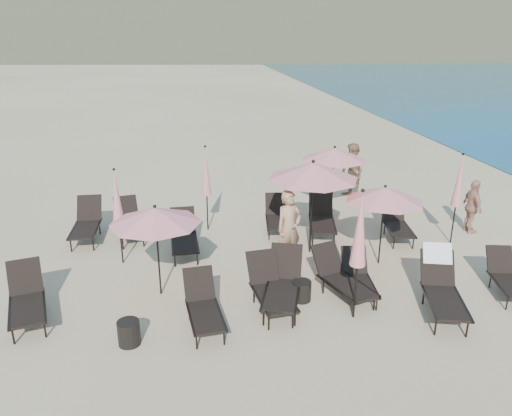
{
  "coord_description": "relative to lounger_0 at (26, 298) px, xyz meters",
  "views": [
    {
      "loc": [
        -2.84,
        -8.65,
        5.55
      ],
      "look_at": [
        -1.08,
        3.5,
        1.1
      ],
      "focal_mm": 35.0,
      "sensor_mm": 36.0,
      "label": 1
    }
  ],
  "objects": [
    {
      "name": "ground",
      "position": [
        6.12,
        -0.64,
        -0.47
      ],
      "size": [
        800.0,
        800.0,
        0.0
      ],
      "primitive_type": "plane",
      "color": "#D6BA8C",
      "rests_on": "ground"
    },
    {
      "name": "lounger_0",
      "position": [
        0.0,
        0.0,
        0.0
      ],
      "size": [
        1.11,
        1.87,
        1.01
      ],
      "rotation": [
        0.0,
        0.0,
        0.27
      ],
      "color": "black",
      "rests_on": "ground"
    },
    {
      "name": "lounger_1",
      "position": [
        3.48,
        -0.72,
        -0.03
      ],
      "size": [
        0.8,
        1.69,
        0.94
      ],
      "rotation": [
        0.0,
        0.0,
        0.11
      ],
      "color": "black",
      "rests_on": "ground"
    },
    {
      "name": "lounger_2",
      "position": [
        5.18,
        -0.17,
        0.03
      ],
      "size": [
        1.22,
        1.98,
        1.07
      ],
      "rotation": [
        0.0,
        0.0,
        -0.3
      ],
      "color": "black",
      "rests_on": "ground"
    },
    {
      "name": "lounger_3",
      "position": [
        4.88,
        -0.25,
        -0.01
      ],
      "size": [
        0.88,
        1.8,
        0.99
      ],
      "rotation": [
        0.0,
        0.0,
        0.13
      ],
      "color": "black",
      "rests_on": "ground"
    },
    {
      "name": "lounger_4",
      "position": [
        6.49,
        -0.02,
        -0.01
      ],
      "size": [
        1.17,
        1.83,
        0.99
      ],
      "rotation": [
        0.0,
        0.0,
        0.33
      ],
      "color": "black",
      "rests_on": "ground"
    },
    {
      "name": "lounger_5",
      "position": [
        8.37,
        -0.84,
        0.1
      ],
      "size": [
        1.15,
        2.02,
        1.19
      ],
      "rotation": [
        0.0,
        0.0,
        -0.26
      ],
      "color": "black",
      "rests_on": "ground"
    },
    {
      "name": "lounger_6",
      "position": [
        0.48,
        4.06,
        0.01
      ],
      "size": [
        0.71,
        1.81,
        1.04
      ],
      "rotation": [
        0.0,
        0.0,
        -0.01
      ],
      "color": "black",
      "rests_on": "ground"
    },
    {
      "name": "lounger_7",
      "position": [
        1.62,
        4.02,
        -0.01
      ],
      "size": [
        0.99,
        1.82,
        0.99
      ],
      "rotation": [
        0.0,
        0.0,
        0.2
      ],
      "color": "black",
      "rests_on": "ground"
    },
    {
      "name": "lounger_8",
      "position": [
        3.14,
        2.77,
        -0.0
      ],
      "size": [
        0.73,
        1.77,
        1.0
      ],
      "rotation": [
        0.0,
        0.0,
        0.04
      ],
      "color": "black",
      "rests_on": "ground"
    },
    {
      "name": "lounger_9",
      "position": [
        5.8,
        3.93,
        -0.04
      ],
      "size": [
        0.79,
        1.66,
        0.92
      ],
      "rotation": [
        0.0,
        0.0,
        -0.12
      ],
      "color": "black",
      "rests_on": "ground"
    },
    {
      "name": "lounger_10",
      "position": [
        7.02,
        3.49,
        0.02
      ],
      "size": [
        1.04,
        1.92,
        1.05
      ],
      "rotation": [
        0.0,
        0.0,
        -0.2
      ],
      "color": "black",
      "rests_on": "ground"
    },
    {
      "name": "lounger_11",
      "position": [
        9.02,
        2.99,
        0.04
      ],
      "size": [
        0.86,
        1.77,
        1.06
      ],
      "rotation": [
        0.0,
        0.0,
        -0.15
      ],
      "color": "black",
      "rests_on": "ground"
    },
    {
      "name": "lounger_12",
      "position": [
        10.14,
        -0.42,
        -0.06
      ],
      "size": [
        0.88,
        1.61,
        0.88
      ],
      "rotation": [
        0.0,
        0.0,
        -0.21
      ],
      "color": "black",
      "rests_on": "ground"
    },
    {
      "name": "lounger_13",
      "position": [
        6.9,
        0.02,
        -0.06
      ],
      "size": [
        0.74,
        1.57,
        0.87
      ],
      "rotation": [
        0.0,
        0.0,
        -0.11
      ],
      "color": "black",
      "rests_on": "ground"
    },
    {
      "name": "umbrella_open_0",
      "position": [
        2.6,
        0.64,
        1.38
      ],
      "size": [
        1.95,
        1.95,
        2.09
      ],
      "color": "black",
      "rests_on": "ground"
    },
    {
      "name": "umbrella_open_1",
      "position": [
        6.39,
        2.3,
        1.73
      ],
      "size": [
        2.32,
        2.32,
        2.5
      ],
      "color": "black",
      "rests_on": "ground"
    },
    {
      "name": "umbrella_open_2",
      "position": [
        7.94,
        1.42,
        1.34
      ],
      "size": [
        1.9,
        1.9,
        2.05
      ],
      "color": "black",
      "rests_on": "ground"
    },
    {
      "name": "umbrella_open_3",
      "position": [
        7.77,
        5.01,
        1.46
      ],
      "size": [
        2.04,
        2.04,
        2.19
      ],
      "color": "black",
      "rests_on": "ground"
    },
    {
      "name": "umbrella_closed_0",
      "position": [
        6.51,
        -0.88,
        1.44
      ],
      "size": [
        0.32,
        0.32,
        2.75
      ],
      "color": "black",
      "rests_on": "ground"
    },
    {
      "name": "umbrella_closed_1",
      "position": [
        10.35,
        2.33,
        1.29
      ],
      "size": [
        0.3,
        0.3,
        2.53
      ],
      "color": "black",
      "rests_on": "ground"
    },
    {
      "name": "umbrella_closed_2",
      "position": [
        1.6,
        2.36,
        1.24
      ],
      "size": [
        0.29,
        0.29,
        2.46
      ],
      "color": "black",
      "rests_on": "ground"
    },
    {
      "name": "umbrella_closed_3",
      "position": [
        3.83,
        4.24,
        1.27
      ],
      "size": [
        0.29,
        0.29,
        2.51
      ],
      "color": "black",
      "rests_on": "ground"
    },
    {
      "name": "side_table_0",
      "position": [
        2.08,
        -1.16,
        -0.23
      ],
      "size": [
        0.42,
        0.42,
        0.48
      ],
      "primitive_type": "cylinder",
      "color": "black",
      "rests_on": "ground"
    },
    {
      "name": "side_table_1",
      "position": [
        5.61,
        -0.07,
        -0.25
      ],
      "size": [
        0.42,
        0.42,
        0.45
      ],
      "primitive_type": "cylinder",
      "color": "black",
      "rests_on": "ground"
    },
    {
      "name": "beachgoer_a",
      "position": [
        5.69,
        1.73,
        0.48
      ],
      "size": [
        0.81,
        0.69,
        1.9
      ],
      "primitive_type": "imported",
      "rotation": [
        0.0,
        0.0,
        0.39
      ],
      "color": "tan",
      "rests_on": "ground"
    },
    {
      "name": "beachgoer_b",
      "position": [
        8.85,
        6.38,
        0.48
      ],
      "size": [
        0.95,
        1.09,
        1.91
      ],
      "primitive_type": "imported",
      "rotation": [
        0.0,
        0.0,
        -1.3
      ],
      "color": "#91694B",
      "rests_on": "ground"
    },
    {
      "name": "beachgoer_c",
      "position": [
        11.26,
        2.97,
        0.31
      ],
      "size": [
        0.43,
        0.93,
        1.56
      ],
      "primitive_type": "imported",
      "rotation": [
        0.0,
        0.0,
        1.52
      ],
      "color": "tan",
      "rests_on": "ground"
    }
  ]
}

